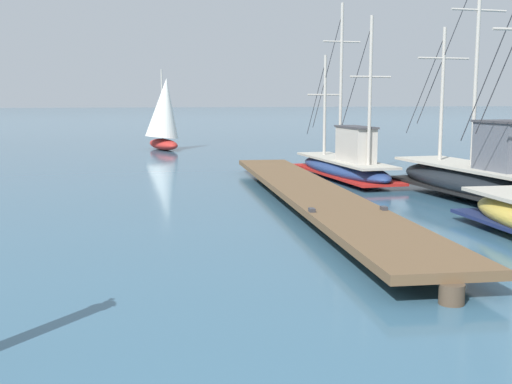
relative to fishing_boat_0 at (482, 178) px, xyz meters
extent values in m
cube|color=brown|center=(-4.90, 0.29, -0.28)|extent=(3.39, 16.92, 0.16)
cylinder|color=#4C3D2D|center=(-5.70, -8.08, -0.50)|extent=(0.36, 0.36, 0.29)
cylinder|color=#4C3D2D|center=(-5.16, -2.50, -0.50)|extent=(0.36, 0.36, 0.29)
cylinder|color=#4C3D2D|center=(-4.63, 3.08, -0.50)|extent=(0.36, 0.36, 0.29)
cylinder|color=#4C3D2D|center=(-4.10, 8.67, -0.50)|extent=(0.36, 0.36, 0.29)
cube|color=#333338|center=(-6.01, -2.98, -0.16)|extent=(0.14, 0.21, 0.08)
cube|color=#333338|center=(-4.42, -3.13, -0.16)|extent=(0.14, 0.21, 0.08)
ellipsoid|color=black|center=(0.00, 0.12, -0.17)|extent=(2.22, 7.52, 0.96)
cube|color=#B2AD9E|center=(0.00, 0.12, 0.27)|extent=(1.95, 6.76, 0.08)
cube|color=black|center=(0.00, 0.12, -0.38)|extent=(2.23, 7.37, 0.08)
cube|color=#565B66|center=(0.04, -0.99, 0.94)|extent=(1.10, 1.56, 1.26)
cube|color=#3D3D42|center=(0.04, -0.99, 1.60)|extent=(1.19, 1.69, 0.06)
cylinder|color=#B2ADA3|center=(-0.02, 0.49, 3.26)|extent=(0.11, 0.11, 5.90)
cylinder|color=#B2ADA3|center=(-0.02, 0.49, 4.62)|extent=(1.75, 0.13, 0.06)
cylinder|color=#333338|center=(-0.08, 2.08, 3.56)|extent=(0.14, 3.06, 4.36)
cylinder|color=#B2ADA3|center=(-0.08, 2.17, 2.32)|extent=(0.11, 0.11, 4.01)
cylinder|color=#B2ADA3|center=(-0.08, 2.17, 3.40)|extent=(1.75, 0.13, 0.06)
cylinder|color=#333338|center=(-0.12, 3.25, 2.52)|extent=(0.10, 2.09, 2.97)
ellipsoid|color=navy|center=(-1.91, 5.57, -0.29)|extent=(1.66, 6.97, 0.71)
cube|color=#B2AD9E|center=(-1.91, 5.57, 0.03)|extent=(1.46, 6.28, 0.08)
cube|color=#B21E19|center=(-1.91, 5.57, -0.45)|extent=(1.67, 6.84, 0.08)
cube|color=#B7B2A8|center=(-1.90, 4.53, 0.64)|extent=(0.73, 1.93, 1.14)
cube|color=#3D3D42|center=(-1.90, 4.53, 1.24)|extent=(0.79, 2.09, 0.06)
cylinder|color=#B2ADA3|center=(-1.92, 5.92, 2.78)|extent=(0.11, 0.11, 5.42)
cylinder|color=#B2ADA3|center=(-1.92, 5.92, 4.16)|extent=(1.39, 0.08, 0.06)
cylinder|color=#333338|center=(-1.94, 7.39, 3.05)|extent=(0.07, 2.82, 4.01)
cylinder|color=#B2ADA3|center=(-1.94, 7.49, 1.94)|extent=(0.11, 0.11, 3.74)
cylinder|color=#B2ADA3|center=(-1.94, 7.49, 2.33)|extent=(1.39, 0.08, 0.06)
cylinder|color=#333338|center=(-1.96, 8.49, 2.12)|extent=(0.06, 1.95, 2.77)
cylinder|color=#B2ADA3|center=(-1.88, 3.49, 2.42)|extent=(0.11, 0.11, 4.71)
cylinder|color=#B2ADA3|center=(-1.88, 3.49, 2.88)|extent=(1.39, 0.08, 0.06)
cylinder|color=#333338|center=(-1.90, 4.76, 2.66)|extent=(0.06, 2.45, 3.49)
cylinder|color=#333338|center=(-1.37, -2.30, 3.05)|extent=(0.18, 2.71, 3.87)
ellipsoid|color=#AD2823|center=(-6.73, 20.42, -0.35)|extent=(1.85, 3.79, 0.60)
cylinder|color=#B2ADA3|center=(-6.75, 20.51, 1.86)|extent=(0.08, 0.08, 3.82)
cone|color=silver|center=(-6.67, 20.17, 1.67)|extent=(2.49, 2.24, 3.42)
camera|label=1|loc=(-10.47, -15.92, 2.21)|focal=45.58mm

